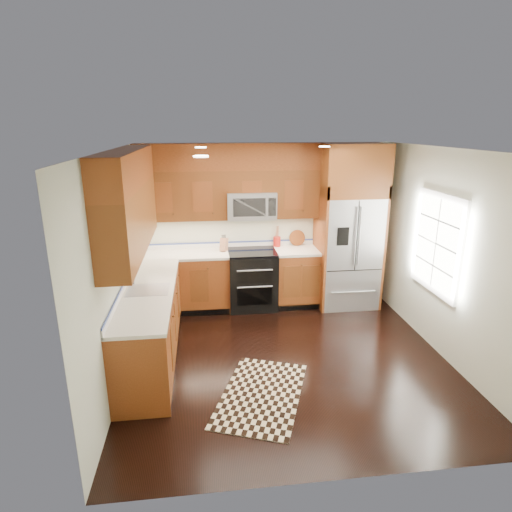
{
  "coord_description": "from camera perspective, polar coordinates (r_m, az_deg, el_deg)",
  "views": [
    {
      "loc": [
        -1.0,
        -4.77,
        2.86
      ],
      "look_at": [
        -0.32,
        0.6,
        1.2
      ],
      "focal_mm": 30.0,
      "sensor_mm": 36.0,
      "label": 1
    }
  ],
  "objects": [
    {
      "name": "ground",
      "position": [
        5.65,
        4.13,
        -13.36
      ],
      "size": [
        4.0,
        4.0,
        0.0
      ],
      "primitive_type": "plane",
      "color": "black",
      "rests_on": "ground"
    },
    {
      "name": "wall_back",
      "position": [
        7.02,
        1.21,
        4.25
      ],
      "size": [
        4.0,
        0.02,
        2.6
      ],
      "primitive_type": "cube",
      "color": "beige",
      "rests_on": "ground"
    },
    {
      "name": "wall_left",
      "position": [
        5.12,
        -18.08,
        -1.54
      ],
      "size": [
        0.02,
        4.0,
        2.6
      ],
      "primitive_type": "cube",
      "color": "beige",
      "rests_on": "ground"
    },
    {
      "name": "wall_right",
      "position": [
        5.85,
        24.02,
        0.09
      ],
      "size": [
        0.02,
        4.0,
        2.6
      ],
      "primitive_type": "cube",
      "color": "beige",
      "rests_on": "ground"
    },
    {
      "name": "window",
      "position": [
        5.98,
        22.99,
        1.56
      ],
      "size": [
        0.04,
        1.1,
        1.3
      ],
      "color": "white",
      "rests_on": "ground"
    },
    {
      "name": "base_cabinets",
      "position": [
        6.17,
        -8.79,
        -6.13
      ],
      "size": [
        2.85,
        3.0,
        0.9
      ],
      "color": "brown",
      "rests_on": "ground"
    },
    {
      "name": "countertop",
      "position": [
        6.11,
        -7.64,
        -1.6
      ],
      "size": [
        2.86,
        3.01,
        0.04
      ],
      "color": "white",
      "rests_on": "base_cabinets"
    },
    {
      "name": "upper_cabinets",
      "position": [
        5.92,
        -8.66,
        8.78
      ],
      "size": [
        2.85,
        3.0,
        1.15
      ],
      "color": "brown",
      "rests_on": "ground"
    },
    {
      "name": "range",
      "position": [
        6.91,
        -0.49,
        -3.15
      ],
      "size": [
        0.76,
        0.67,
        0.95
      ],
      "color": "black",
      "rests_on": "ground"
    },
    {
      "name": "microwave",
      "position": [
        6.72,
        -0.65,
        6.8
      ],
      "size": [
        0.76,
        0.4,
        0.42
      ],
      "color": "#B2B2B7",
      "rests_on": "ground"
    },
    {
      "name": "refrigerator",
      "position": [
        6.98,
        12.3,
        3.81
      ],
      "size": [
        0.98,
        0.75,
        2.6
      ],
      "color": "#B2B2B7",
      "rests_on": "ground"
    },
    {
      "name": "sink_faucet",
      "position": [
        5.39,
        -14.58,
        -3.78
      ],
      "size": [
        0.54,
        0.44,
        0.37
      ],
      "color": "#B2B2B7",
      "rests_on": "countertop"
    },
    {
      "name": "rug",
      "position": [
        4.97,
        0.74,
        -17.96
      ],
      "size": [
        1.26,
        1.59,
        0.01
      ],
      "primitive_type": "cube",
      "rotation": [
        0.0,
        0.0,
        -0.36
      ],
      "color": "black",
      "rests_on": "ground"
    },
    {
      "name": "knife_block",
      "position": [
        6.8,
        -4.29,
        1.58
      ],
      "size": [
        0.14,
        0.16,
        0.26
      ],
      "color": "#A56F50",
      "rests_on": "countertop"
    },
    {
      "name": "utensil_crock",
      "position": [
        7.04,
        2.81,
        2.24
      ],
      "size": [
        0.13,
        0.13,
        0.34
      ],
      "color": "#AA1B15",
      "rests_on": "countertop"
    },
    {
      "name": "cutting_board",
      "position": [
        7.15,
        5.48,
        1.5
      ],
      "size": [
        0.26,
        0.26,
        0.02
      ],
      "primitive_type": "cylinder",
      "rotation": [
        0.0,
        0.0,
        0.0
      ],
      "color": "brown",
      "rests_on": "countertop"
    }
  ]
}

